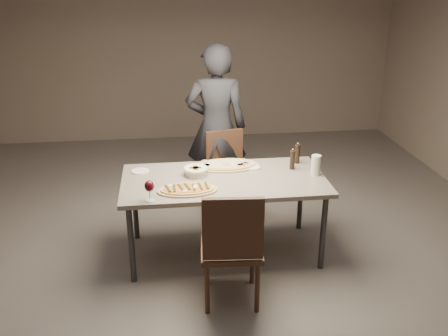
{
  "coord_description": "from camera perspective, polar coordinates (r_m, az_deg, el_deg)",
  "views": [
    {
      "loc": [
        -0.5,
        -4.03,
        2.48
      ],
      "look_at": [
        0.0,
        0.0,
        0.85
      ],
      "focal_mm": 40.0,
      "sensor_mm": 36.0,
      "label": 1
    }
  ],
  "objects": [
    {
      "name": "zucchini_pizza",
      "position": [
        4.17,
        -4.2,
        -2.45
      ],
      "size": [
        0.5,
        0.28,
        0.05
      ],
      "rotation": [
        0.0,
        0.0,
        -0.01
      ],
      "color": "tan",
      "rests_on": "dining_table"
    },
    {
      "name": "oil_dish",
      "position": [
        4.64,
        3.3,
        0.07
      ],
      "size": [
        0.14,
        0.14,
        0.02
      ],
      "rotation": [
        0.0,
        0.0,
        -0.25
      ],
      "color": "white",
      "rests_on": "dining_table"
    },
    {
      "name": "side_plate",
      "position": [
        4.62,
        -9.55,
        -0.35
      ],
      "size": [
        0.16,
        0.16,
        0.01
      ],
      "rotation": [
        0.0,
        0.0,
        -0.37
      ],
      "color": "white",
      "rests_on": "dining_table"
    },
    {
      "name": "room",
      "position": [
        4.2,
        -0.0,
        6.98
      ],
      "size": [
        7.0,
        7.0,
        7.0
      ],
      "color": "#5D5650",
      "rests_on": "ground"
    },
    {
      "name": "bread_basket",
      "position": [
        4.47,
        -3.26,
        -0.27
      ],
      "size": [
        0.22,
        0.22,
        0.08
      ],
      "rotation": [
        0.0,
        0.0,
        -0.18
      ],
      "color": "beige",
      "rests_on": "dining_table"
    },
    {
      "name": "dining_table",
      "position": [
        4.44,
        -0.0,
        -1.88
      ],
      "size": [
        1.8,
        0.9,
        0.75
      ],
      "color": "gray",
      "rests_on": "ground"
    },
    {
      "name": "diner",
      "position": [
        5.35,
        -0.91,
        4.66
      ],
      "size": [
        0.7,
        0.51,
        1.79
      ],
      "primitive_type": "imported",
      "rotation": [
        0.0,
        0.0,
        3.02
      ],
      "color": "black",
      "rests_on": "ground"
    },
    {
      "name": "chair_far",
      "position": [
        5.28,
        0.41,
        -0.1
      ],
      "size": [
        0.5,
        0.5,
        0.9
      ],
      "rotation": [
        0.0,
        0.0,
        3.34
      ],
      "color": "#3E261A",
      "rests_on": "ground"
    },
    {
      "name": "chair_near",
      "position": [
        3.8,
        0.89,
        -8.62
      ],
      "size": [
        0.5,
        0.5,
        0.99
      ],
      "rotation": [
        0.0,
        0.0,
        -0.08
      ],
      "color": "#3E261A",
      "rests_on": "ground"
    },
    {
      "name": "ham_pizza",
      "position": [
        4.67,
        0.3,
        0.34
      ],
      "size": [
        0.61,
        0.34,
        0.04
      ],
      "rotation": [
        0.0,
        0.0,
        -0.18
      ],
      "color": "tan",
      "rests_on": "dining_table"
    },
    {
      "name": "pepper_mill_left",
      "position": [
        4.78,
        8.39,
        1.67
      ],
      "size": [
        0.05,
        0.05,
        0.21
      ],
      "rotation": [
        0.0,
        0.0,
        -0.07
      ],
      "color": "black",
      "rests_on": "dining_table"
    },
    {
      "name": "pepper_mill_right",
      "position": [
        4.63,
        7.82,
        0.98
      ],
      "size": [
        0.05,
        0.05,
        0.2
      ],
      "rotation": [
        0.0,
        0.0,
        -0.04
      ],
      "color": "black",
      "rests_on": "dining_table"
    },
    {
      "name": "carafe",
      "position": [
        4.54,
        10.46,
        0.34
      ],
      "size": [
        0.09,
        0.09,
        0.18
      ],
      "rotation": [
        0.0,
        0.0,
        -0.23
      ],
      "color": "silver",
      "rests_on": "dining_table"
    },
    {
      "name": "wine_glass",
      "position": [
        3.99,
        -8.53,
        -2.14
      ],
      "size": [
        0.08,
        0.08,
        0.18
      ],
      "rotation": [
        0.0,
        0.0,
        0.22
      ],
      "color": "silver",
      "rests_on": "dining_table"
    }
  ]
}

